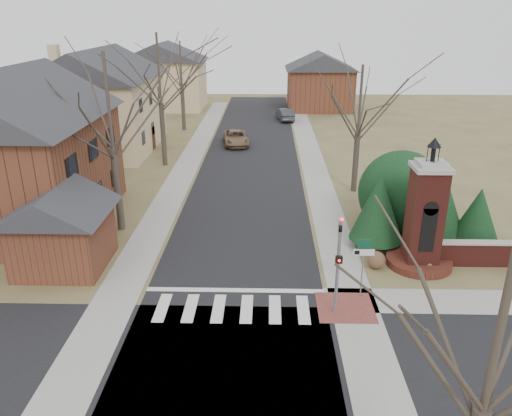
{
  "coord_description": "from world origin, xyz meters",
  "views": [
    {
      "loc": [
        1.44,
        -17.28,
        11.76
      ],
      "look_at": [
        0.87,
        6.0,
        2.57
      ],
      "focal_mm": 35.0,
      "sensor_mm": 36.0,
      "label": 1
    }
  ],
  "objects_px": {
    "distant_car": "(285,114)",
    "brick_gate_monument": "(424,225)",
    "sign_post": "(363,257)",
    "pickup_truck": "(236,138)",
    "traffic_signal_pole": "(338,258)"
  },
  "relations": [
    {
      "from": "pickup_truck",
      "to": "distant_car",
      "type": "height_order",
      "value": "distant_car"
    },
    {
      "from": "pickup_truck",
      "to": "distant_car",
      "type": "xyz_separation_m",
      "value": [
        5.0,
        11.5,
        0.04
      ]
    },
    {
      "from": "distant_car",
      "to": "sign_post",
      "type": "bearing_deg",
      "value": 84.09
    },
    {
      "from": "traffic_signal_pole",
      "to": "distant_car",
      "type": "height_order",
      "value": "traffic_signal_pole"
    },
    {
      "from": "traffic_signal_pole",
      "to": "sign_post",
      "type": "relative_size",
      "value": 1.64
    },
    {
      "from": "distant_car",
      "to": "pickup_truck",
      "type": "bearing_deg",
      "value": 57.3
    },
    {
      "from": "traffic_signal_pole",
      "to": "pickup_truck",
      "type": "distance_m",
      "value": 28.86
    },
    {
      "from": "traffic_signal_pole",
      "to": "sign_post",
      "type": "distance_m",
      "value": 2.02
    },
    {
      "from": "sign_post",
      "to": "distant_car",
      "type": "height_order",
      "value": "sign_post"
    },
    {
      "from": "distant_car",
      "to": "brick_gate_monument",
      "type": "bearing_deg",
      "value": 89.83
    },
    {
      "from": "brick_gate_monument",
      "to": "traffic_signal_pole",
      "type": "bearing_deg",
      "value": -136.76
    },
    {
      "from": "brick_gate_monument",
      "to": "sign_post",
      "type": "bearing_deg",
      "value": -138.58
    },
    {
      "from": "sign_post",
      "to": "brick_gate_monument",
      "type": "bearing_deg",
      "value": 41.42
    },
    {
      "from": "sign_post",
      "to": "traffic_signal_pole",
      "type": "bearing_deg",
      "value": -132.43
    },
    {
      "from": "sign_post",
      "to": "distant_car",
      "type": "xyz_separation_m",
      "value": [
        -2.19,
        38.27,
        -1.24
      ]
    }
  ]
}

